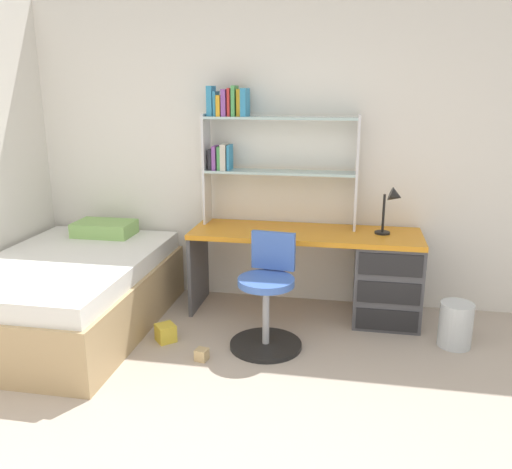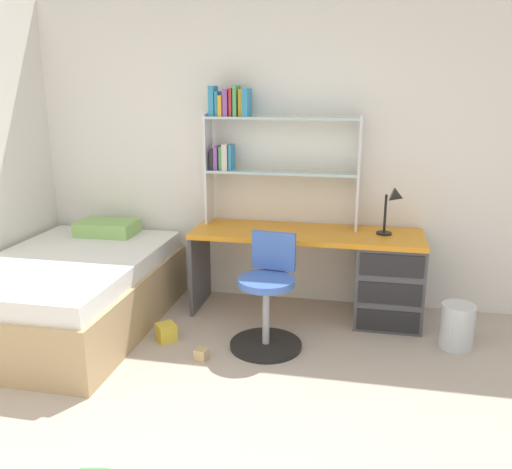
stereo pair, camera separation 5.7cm
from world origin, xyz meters
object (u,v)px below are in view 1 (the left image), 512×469
object	(u,v)px
waste_bin	(456,325)
desk_lamp	(393,203)
bookshelf_hutch	(257,141)
desk	(364,272)
bed_platform	(70,293)
toy_block_yellow_1	(166,333)
swivel_chair	(267,303)
toy_block_natural_2	(202,355)

from	to	relation	value
waste_bin	desk_lamp	bearing A→B (deg)	140.19
bookshelf_hutch	desk_lamp	distance (m)	1.18
desk	bed_platform	world-z (taller)	desk
desk	desk_lamp	distance (m)	0.59
desk	toy_block_yellow_1	xyz separation A→B (m)	(-1.43, -0.70, -0.33)
waste_bin	toy_block_yellow_1	bearing A→B (deg)	-171.44
bookshelf_hutch	desk_lamp	size ratio (longest dim) A/B	3.29
bookshelf_hutch	waste_bin	xyz separation A→B (m)	(1.56, -0.56, -1.23)
swivel_chair	bed_platform	world-z (taller)	swivel_chair
bookshelf_hutch	toy_block_yellow_1	distance (m)	1.67
swivel_chair	bed_platform	distance (m)	1.55
swivel_chair	bed_platform	size ratio (longest dim) A/B	0.45
swivel_chair	desk	bearing A→B (deg)	42.53
bookshelf_hutch	waste_bin	world-z (taller)	bookshelf_hutch
desk	bookshelf_hutch	world-z (taller)	bookshelf_hutch
waste_bin	toy_block_yellow_1	xyz separation A→B (m)	(-2.08, -0.31, -0.10)
bookshelf_hutch	desk_lamp	xyz separation A→B (m)	(1.09, -0.17, -0.44)
desk_lamp	toy_block_natural_2	xyz separation A→B (m)	(-1.27, -0.93, -0.92)
desk_lamp	waste_bin	xyz separation A→B (m)	(0.47, -0.39, -0.79)
bookshelf_hutch	waste_bin	distance (m)	2.06
desk	desk_lamp	world-z (taller)	desk_lamp
desk_lamp	toy_block_yellow_1	distance (m)	1.97
bed_platform	toy_block_natural_2	xyz separation A→B (m)	(1.14, -0.32, -0.25)
waste_bin	toy_block_yellow_1	world-z (taller)	waste_bin
bookshelf_hutch	swivel_chair	size ratio (longest dim) A/B	1.54
swivel_chair	waste_bin	world-z (taller)	swivel_chair
desk	desk_lamp	bearing A→B (deg)	1.81
desk	bookshelf_hutch	size ratio (longest dim) A/B	1.45
desk_lamp	waste_bin	bearing A→B (deg)	-39.81
desk	waste_bin	bearing A→B (deg)	-30.49
bed_platform	toy_block_natural_2	bearing A→B (deg)	-15.77
swivel_chair	toy_block_natural_2	world-z (taller)	swivel_chair
desk_lamp	swivel_chair	distance (m)	1.24
bookshelf_hutch	toy_block_natural_2	xyz separation A→B (m)	(-0.18, -1.10, -1.35)
bed_platform	bookshelf_hutch	bearing A→B (deg)	30.41
bed_platform	waste_bin	bearing A→B (deg)	4.32
bookshelf_hutch	swivel_chair	xyz separation A→B (m)	(0.22, -0.80, -1.06)
desk_lamp	waste_bin	size ratio (longest dim) A/B	1.17
bed_platform	waste_bin	size ratio (longest dim) A/B	5.53
desk	waste_bin	distance (m)	0.80
desk	toy_block_yellow_1	world-z (taller)	desk
desk	swivel_chair	size ratio (longest dim) A/B	2.24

